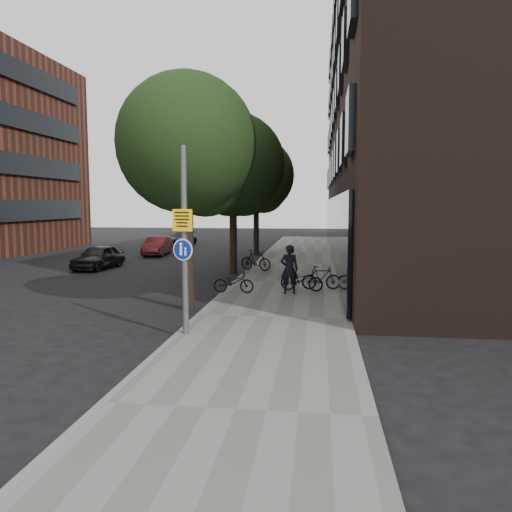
% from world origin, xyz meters
% --- Properties ---
extents(ground, '(120.00, 120.00, 0.00)m').
position_xyz_m(ground, '(0.00, 0.00, 0.00)').
color(ground, black).
rests_on(ground, ground).
extents(sidewalk, '(4.50, 60.00, 0.12)m').
position_xyz_m(sidewalk, '(0.25, 10.00, 0.06)').
color(sidewalk, slate).
rests_on(sidewalk, ground).
extents(curb_edge, '(0.15, 60.00, 0.13)m').
position_xyz_m(curb_edge, '(-2.00, 10.00, 0.07)').
color(curb_edge, slate).
rests_on(curb_edge, ground).
extents(building_right_dark_brick, '(12.00, 40.00, 18.00)m').
position_xyz_m(building_right_dark_brick, '(8.50, 22.00, 9.00)').
color(building_right_dark_brick, black).
rests_on(building_right_dark_brick, ground).
extents(street_tree_near, '(4.40, 4.40, 7.50)m').
position_xyz_m(street_tree_near, '(-2.53, 4.64, 5.11)').
color(street_tree_near, black).
rests_on(street_tree_near, ground).
extents(street_tree_mid, '(5.00, 5.00, 7.80)m').
position_xyz_m(street_tree_mid, '(-2.53, 13.14, 5.11)').
color(street_tree_mid, black).
rests_on(street_tree_mid, ground).
extents(street_tree_far, '(5.00, 5.00, 7.80)m').
position_xyz_m(street_tree_far, '(-2.53, 22.14, 5.11)').
color(street_tree_far, black).
rests_on(street_tree_far, ground).
extents(signpost, '(0.54, 0.16, 4.72)m').
position_xyz_m(signpost, '(-1.80, 1.18, 2.51)').
color(signpost, '#595B5E').
rests_on(signpost, sidewalk).
extents(pedestrian, '(0.71, 0.51, 1.81)m').
position_xyz_m(pedestrian, '(0.48, 7.21, 1.03)').
color(pedestrian, black).
rests_on(pedestrian, sidewalk).
extents(parked_bike_facade_near, '(1.72, 0.86, 0.86)m').
position_xyz_m(parked_bike_facade_near, '(0.92, 7.89, 0.55)').
color(parked_bike_facade_near, black).
rests_on(parked_bike_facade_near, sidewalk).
extents(parked_bike_facade_far, '(1.55, 0.61, 0.91)m').
position_xyz_m(parked_bike_facade_far, '(1.66, 8.26, 0.57)').
color(parked_bike_facade_far, black).
rests_on(parked_bike_facade_far, sidewalk).
extents(parked_bike_curb_near, '(1.51, 0.53, 0.79)m').
position_xyz_m(parked_bike_curb_near, '(-1.59, 7.15, 0.52)').
color(parked_bike_curb_near, black).
rests_on(parked_bike_curb_near, sidewalk).
extents(parked_bike_curb_far, '(1.76, 1.11, 1.02)m').
position_xyz_m(parked_bike_curb_far, '(-1.56, 13.48, 0.63)').
color(parked_bike_curb_far, black).
rests_on(parked_bike_curb_far, sidewalk).
extents(parked_car_near, '(1.83, 3.84, 1.27)m').
position_xyz_m(parked_car_near, '(-10.01, 13.99, 0.63)').
color(parked_car_near, black).
rests_on(parked_car_near, ground).
extents(parked_car_mid, '(1.64, 3.91, 1.26)m').
position_xyz_m(parked_car_mid, '(-9.18, 21.22, 0.63)').
color(parked_car_mid, maroon).
rests_on(parked_car_mid, ground).
extents(parked_car_far, '(1.83, 4.02, 1.14)m').
position_xyz_m(parked_car_far, '(-9.74, 29.49, 0.57)').
color(parked_car_far, black).
rests_on(parked_car_far, ground).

